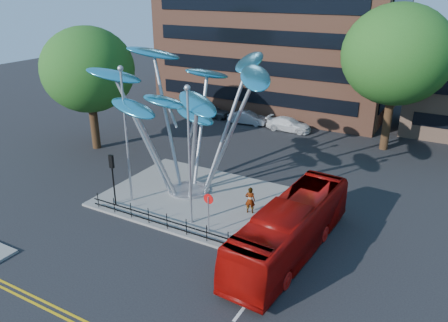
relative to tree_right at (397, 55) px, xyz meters
The scene contains 17 objects.
ground 24.75m from the tree_right, 109.98° to the right, with size 120.00×120.00×0.00m, color black.
traffic_island 20.01m from the tree_right, 119.36° to the right, with size 12.00×9.00×0.15m, color slate.
double_yellow_near 30.21m from the tree_right, 105.95° to the right, with size 40.00×0.12×0.01m, color gold.
double_yellow_far 30.49m from the tree_right, 105.78° to the right, with size 40.00×0.12×0.01m, color gold.
tree_right is the anchor object (origin of this frame).
tree_left 25.09m from the tree_right, 151.39° to the right, with size 7.60×7.60×10.32m.
leaf_sculpture 18.37m from the tree_right, 123.31° to the right, with size 12.72×9.54×9.51m.
street_lamp_left 22.49m from the tree_right, 124.05° to the right, with size 0.36×0.36×8.80m.
street_lamp_right 20.64m from the tree_right, 111.54° to the right, with size 0.36×0.36×8.30m.
traffic_light_island 24.06m from the tree_right, 123.69° to the right, with size 0.28×0.18×3.42m.
no_entry_sign_island 21.31m from the tree_right, 107.12° to the right, with size 0.60×0.10×2.45m.
pedestrian_railing_front 23.43m from the tree_right, 113.91° to the right, with size 10.00×0.06×1.00m.
red_bus 20.04m from the tree_right, 94.04° to the right, with size 2.51×10.71×2.98m, color #9A0A07.
pedestrian 18.36m from the tree_right, 107.14° to the right, with size 0.63×0.41×1.72m, color gray.
parked_car_left 19.56m from the tree_right, behind, with size 1.63×4.05×1.38m, color #42454A.
parked_car_mid 15.48m from the tree_right, behind, with size 1.38×3.96×1.30m, color #B1B3B9.
parked_car_right 11.74m from the tree_right, behind, with size 1.79×4.41×1.28m, color silver.
Camera 1 is at (13.30, -15.87, 13.37)m, focal length 35.00 mm.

